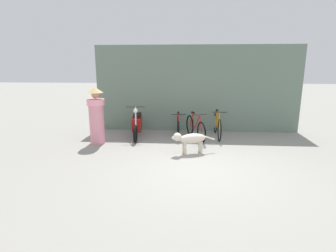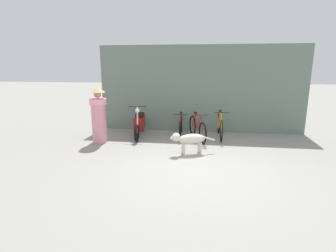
{
  "view_description": "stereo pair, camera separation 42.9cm",
  "coord_description": "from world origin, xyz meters",
  "px_view_note": "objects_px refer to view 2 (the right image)",
  "views": [
    {
      "loc": [
        -0.33,
        -5.71,
        2.32
      ],
      "look_at": [
        -0.86,
        1.48,
        0.65
      ],
      "focal_mm": 28.0,
      "sensor_mm": 36.0,
      "label": 1
    },
    {
      "loc": [
        0.1,
        -5.67,
        2.32
      ],
      "look_at": [
        -0.86,
        1.48,
        0.65
      ],
      "focal_mm": 28.0,
      "sensor_mm": 36.0,
      "label": 2
    }
  ],
  "objects_px": {
    "bicycle_1": "(197,128)",
    "person_in_robes": "(99,114)",
    "bicycle_0": "(181,126)",
    "stray_dog": "(189,139)",
    "motorcycle": "(140,124)",
    "bicycle_2": "(220,126)"
  },
  "relations": [
    {
      "from": "stray_dog",
      "to": "bicycle_1",
      "type": "bearing_deg",
      "value": -117.65
    },
    {
      "from": "motorcycle",
      "to": "person_in_robes",
      "type": "height_order",
      "value": "person_in_robes"
    },
    {
      "from": "bicycle_1",
      "to": "bicycle_2",
      "type": "xyz_separation_m",
      "value": [
        0.74,
        0.28,
        0.02
      ]
    },
    {
      "from": "bicycle_2",
      "to": "person_in_robes",
      "type": "xyz_separation_m",
      "value": [
        -3.72,
        -1.03,
        0.51
      ]
    },
    {
      "from": "bicycle_1",
      "to": "person_in_robes",
      "type": "relative_size",
      "value": 0.97
    },
    {
      "from": "motorcycle",
      "to": "stray_dog",
      "type": "height_order",
      "value": "motorcycle"
    },
    {
      "from": "bicycle_0",
      "to": "bicycle_2",
      "type": "distance_m",
      "value": 1.3
    },
    {
      "from": "bicycle_0",
      "to": "person_in_robes",
      "type": "relative_size",
      "value": 0.93
    },
    {
      "from": "bicycle_0",
      "to": "motorcycle",
      "type": "relative_size",
      "value": 0.88
    },
    {
      "from": "motorcycle",
      "to": "person_in_robes",
      "type": "relative_size",
      "value": 1.06
    },
    {
      "from": "bicycle_1",
      "to": "motorcycle",
      "type": "xyz_separation_m",
      "value": [
        -1.91,
        0.05,
        0.07
      ]
    },
    {
      "from": "motorcycle",
      "to": "stray_dog",
      "type": "bearing_deg",
      "value": 42.36
    },
    {
      "from": "stray_dog",
      "to": "person_in_robes",
      "type": "bearing_deg",
      "value": -36.04
    },
    {
      "from": "bicycle_1",
      "to": "stray_dog",
      "type": "height_order",
      "value": "bicycle_1"
    },
    {
      "from": "bicycle_1",
      "to": "motorcycle",
      "type": "distance_m",
      "value": 1.91
    },
    {
      "from": "bicycle_1",
      "to": "stray_dog",
      "type": "xyz_separation_m",
      "value": [
        -0.18,
        -1.51,
        0.05
      ]
    },
    {
      "from": "bicycle_2",
      "to": "motorcycle",
      "type": "distance_m",
      "value": 2.66
    },
    {
      "from": "bicycle_0",
      "to": "bicycle_1",
      "type": "distance_m",
      "value": 0.63
    },
    {
      "from": "motorcycle",
      "to": "bicycle_0",
      "type": "bearing_deg",
      "value": 94.02
    },
    {
      "from": "motorcycle",
      "to": "stray_dog",
      "type": "relative_size",
      "value": 1.52
    },
    {
      "from": "bicycle_2",
      "to": "stray_dog",
      "type": "distance_m",
      "value": 2.02
    },
    {
      "from": "bicycle_0",
      "to": "bicycle_1",
      "type": "bearing_deg",
      "value": 60.59
    }
  ]
}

